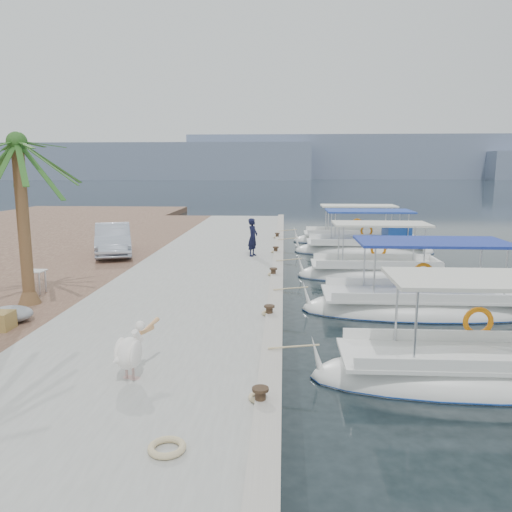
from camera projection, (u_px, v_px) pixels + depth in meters
The scene contains 19 objects.
ground at pixel (283, 301), 16.66m from camera, with size 400.00×400.00×0.00m, color black.
concrete_quay at pixel (214, 265), 21.70m from camera, with size 6.00×40.00×0.50m, color gray.
quay_curb at pixel (278, 258), 21.49m from camera, with size 0.44×40.00×0.12m, color #A0998E.
cobblestone_strip at pixel (102, 263), 21.97m from camera, with size 4.00×40.00×0.50m, color brown.
distant_hills at pixel (354, 161), 211.86m from camera, with size 330.00×60.00×18.00m.
fishing_caique_a at pixel (479, 377), 10.31m from camera, with size 6.98×2.18×2.83m.
fishing_caique_b at pixel (422, 308), 15.37m from camera, with size 7.42×2.51×2.83m.
fishing_caique_c at pixel (375, 274), 20.27m from camera, with size 6.28×2.13×2.83m.
fishing_caique_d at pixel (366, 249), 26.28m from camera, with size 7.34×2.62×2.83m.
fishing_caique_e at pixel (354, 240), 29.95m from camera, with size 7.31×2.28×2.83m.
mooring_bollards at pixel (273, 272), 18.03m from camera, with size 0.28×20.28×0.33m.
pelican at pixel (130, 351), 9.25m from camera, with size 0.73×1.30×1.02m.
fisherman at pixel (253, 237), 22.23m from camera, with size 0.62×0.41×1.69m, color black.
date_palm at pixel (17, 144), 13.71m from camera, with size 4.60×4.60×5.50m.
parked_car at pixel (113, 239), 22.53m from camera, with size 1.50×4.31×1.42m, color silver.
wooden_crate at pixel (0, 321), 12.12m from camera, with size 0.55×0.55×0.44m, color olive.
tarp_bundle at pixel (11, 314), 12.76m from camera, with size 1.10×0.90×0.40m, color gray.
folding_table at pixel (36, 277), 15.59m from camera, with size 0.55×0.55×0.73m.
rope_coil at pixel (167, 448), 6.92m from camera, with size 0.54×0.54×0.10m, color #C6B284.
Camera 1 is at (0.01, -16.17, 4.37)m, focal length 35.00 mm.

